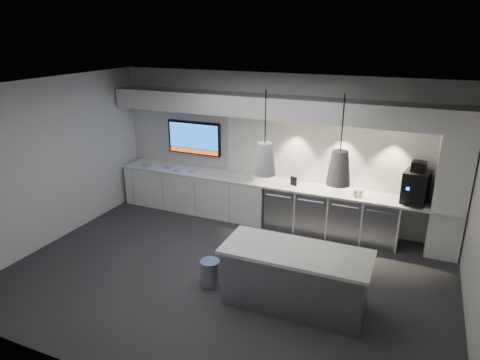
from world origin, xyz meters
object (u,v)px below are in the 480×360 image
at_px(wall_tv, 194,138).
at_px(coffee_machine, 416,186).
at_px(island, 295,278).
at_px(bin, 210,273).

xyz_separation_m(wall_tv, coffee_machine, (4.54, -0.25, -0.35)).
bearing_deg(island, bin, -178.88).
bearing_deg(coffee_machine, wall_tv, -173.69).
xyz_separation_m(island, bin, (-1.34, -0.04, -0.23)).
bearing_deg(wall_tv, coffee_machine, -3.11).
xyz_separation_m(bin, coffee_machine, (2.75, 2.54, 0.99)).
height_order(wall_tv, coffee_machine, wall_tv).
bearing_deg(wall_tv, island, -41.25).
distance_m(wall_tv, coffee_machine, 4.56).
relative_size(wall_tv, bin, 2.94).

